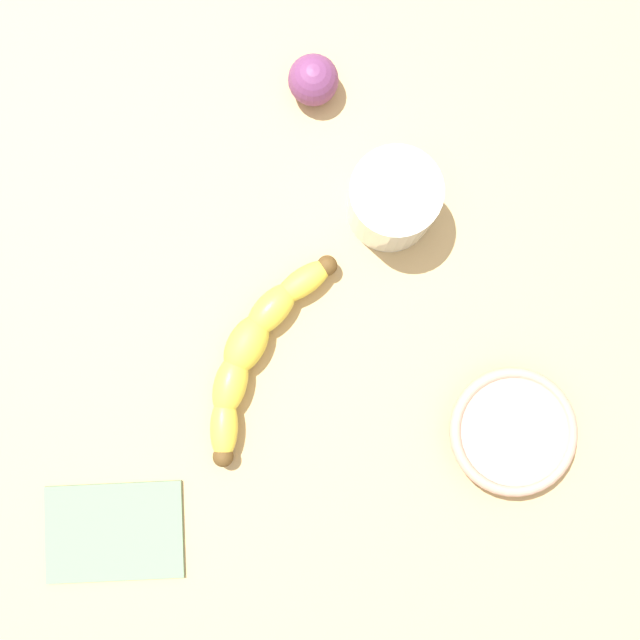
{
  "coord_description": "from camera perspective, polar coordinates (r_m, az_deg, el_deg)",
  "views": [
    {
      "loc": [
        -0.79,
        9.13,
        85.94
      ],
      "look_at": [
        -2.39,
        3.02,
        5.0
      ],
      "focal_mm": 44.31,
      "sensor_mm": 36.0,
      "label": 1
    }
  ],
  "objects": [
    {
      "name": "banana",
      "position": [
        0.81,
        -4.74,
        -2.09
      ],
      "size": [
        17.74,
        18.8,
        3.93
      ],
      "rotation": [
        0.0,
        0.0,
        0.82
      ],
      "color": "yellow",
      "rests_on": "wooden_tabletop"
    },
    {
      "name": "ceramic_bowl",
      "position": [
        0.83,
        13.62,
        -7.8
      ],
      "size": [
        12.89,
        12.89,
        4.15
      ],
      "color": "tan",
      "rests_on": "wooden_tabletop"
    },
    {
      "name": "folded_napkin",
      "position": [
        0.87,
        -14.64,
        -14.57
      ],
      "size": [
        15.9,
        12.57,
        0.6
      ],
      "primitive_type": "cube",
      "rotation": [
        0.0,
        0.0,
        -0.21
      ],
      "color": "slate",
      "rests_on": "wooden_tabletop"
    },
    {
      "name": "smoothie_glass",
      "position": [
        0.81,
        5.27,
        8.54
      ],
      "size": [
        9.13,
        9.13,
        8.77
      ],
      "color": "silver",
      "rests_on": "wooden_tabletop"
    },
    {
      "name": "plum_fruit",
      "position": [
        0.86,
        -0.49,
        16.95
      ],
      "size": [
        5.36,
        5.36,
        5.36
      ],
      "primitive_type": "sphere",
      "color": "#6B3360",
      "rests_on": "wooden_tabletop"
    },
    {
      "name": "wooden_tabletop",
      "position": [
        0.85,
        -2.08,
        1.38
      ],
      "size": [
        120.0,
        120.0,
        3.0
      ],
      "primitive_type": "cube",
      "color": "tan",
      "rests_on": "ground"
    }
  ]
}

